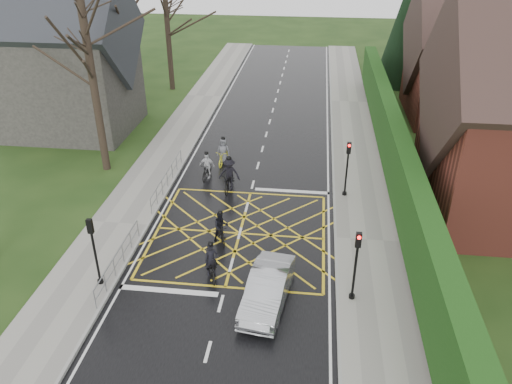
% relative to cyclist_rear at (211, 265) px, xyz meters
% --- Properties ---
extents(ground, '(120.00, 120.00, 0.00)m').
position_rel_cyclist_rear_xyz_m(ground, '(0.70, 3.31, -0.55)').
color(ground, '#1A3311').
rests_on(ground, ground).
extents(road, '(9.00, 80.00, 0.01)m').
position_rel_cyclist_rear_xyz_m(road, '(0.70, 3.31, -0.54)').
color(road, black).
rests_on(road, ground).
extents(sidewalk_right, '(3.00, 80.00, 0.15)m').
position_rel_cyclist_rear_xyz_m(sidewalk_right, '(6.70, 3.31, -0.47)').
color(sidewalk_right, gray).
rests_on(sidewalk_right, ground).
extents(sidewalk_left, '(3.00, 80.00, 0.15)m').
position_rel_cyclist_rear_xyz_m(sidewalk_left, '(-5.30, 3.31, -0.47)').
color(sidewalk_left, gray).
rests_on(sidewalk_left, ground).
extents(stone_wall, '(0.50, 38.00, 0.70)m').
position_rel_cyclist_rear_xyz_m(stone_wall, '(8.45, 9.31, -0.20)').
color(stone_wall, slate).
rests_on(stone_wall, ground).
extents(hedge, '(0.90, 38.00, 2.80)m').
position_rel_cyclist_rear_xyz_m(hedge, '(8.45, 9.31, 1.55)').
color(hedge, '#163D10').
rests_on(hedge, stone_wall).
extents(house_far, '(9.80, 8.80, 10.30)m').
position_rel_cyclist_rear_xyz_m(house_far, '(15.45, 21.31, 3.81)').
color(house_far, maroon).
rests_on(house_far, ground).
extents(conifer, '(4.60, 4.60, 10.00)m').
position_rel_cyclist_rear_xyz_m(conifer, '(11.45, 29.31, 4.45)').
color(conifer, black).
rests_on(conifer, ground).
extents(church, '(8.80, 7.80, 11.00)m').
position_rel_cyclist_rear_xyz_m(church, '(-12.83, 15.31, 4.38)').
color(church, '#2D2B28').
rests_on(church, ground).
extents(tree_near, '(9.24, 9.24, 11.44)m').
position_rel_cyclist_rear_xyz_m(tree_near, '(-8.30, 9.31, 7.37)').
color(tree_near, black).
rests_on(tree_near, ground).
extents(tree_far, '(8.40, 8.40, 10.40)m').
position_rel_cyclist_rear_xyz_m(tree_far, '(-8.60, 25.31, 6.64)').
color(tree_far, black).
rests_on(tree_far, ground).
extents(railing_south, '(0.05, 5.04, 1.03)m').
position_rel_cyclist_rear_xyz_m(railing_south, '(-3.95, -0.19, 0.23)').
color(railing_south, slate).
rests_on(railing_south, ground).
extents(railing_north, '(0.05, 6.04, 1.03)m').
position_rel_cyclist_rear_xyz_m(railing_north, '(-3.95, 7.31, 0.24)').
color(railing_north, slate).
rests_on(railing_north, ground).
extents(traffic_light_ne, '(0.24, 0.31, 3.21)m').
position_rel_cyclist_rear_xyz_m(traffic_light_ne, '(5.80, 7.50, 1.11)').
color(traffic_light_ne, black).
rests_on(traffic_light_ne, ground).
extents(traffic_light_se, '(0.24, 0.31, 3.21)m').
position_rel_cyclist_rear_xyz_m(traffic_light_se, '(5.80, -0.90, 1.11)').
color(traffic_light_se, black).
rests_on(traffic_light_se, ground).
extents(traffic_light_sw, '(0.24, 0.31, 3.21)m').
position_rel_cyclist_rear_xyz_m(traffic_light_sw, '(-4.40, -1.19, 1.11)').
color(traffic_light_sw, black).
rests_on(traffic_light_sw, ground).
extents(cyclist_rear, '(1.19, 1.83, 1.69)m').
position_rel_cyclist_rear_xyz_m(cyclist_rear, '(0.00, 0.00, 0.00)').
color(cyclist_rear, black).
rests_on(cyclist_rear, ground).
extents(cyclist_back, '(1.06, 1.66, 1.62)m').
position_rel_cyclist_rear_xyz_m(cyclist_back, '(-0.07, 2.61, 0.06)').
color(cyclist_back, black).
rests_on(cyclist_back, ground).
extents(cyclist_mid, '(1.20, 2.07, 1.99)m').
position_rel_cyclist_rear_xyz_m(cyclist_mid, '(-0.53, 7.70, 0.18)').
color(cyclist_mid, black).
rests_on(cyclist_mid, ground).
extents(cyclist_front, '(0.93, 1.69, 1.66)m').
position_rel_cyclist_rear_xyz_m(cyclist_front, '(-2.03, 8.84, 0.07)').
color(cyclist_front, black).
rests_on(cyclist_front, ground).
extents(cyclist_lead, '(0.84, 1.87, 1.77)m').
position_rel_cyclist_rear_xyz_m(cyclist_lead, '(-1.42, 10.84, 0.07)').
color(cyclist_lead, gold).
rests_on(cyclist_lead, ground).
extents(car, '(1.97, 4.30, 1.37)m').
position_rel_cyclist_rear_xyz_m(car, '(2.51, -1.40, 0.14)').
color(car, '#ACAEB4').
rests_on(car, ground).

